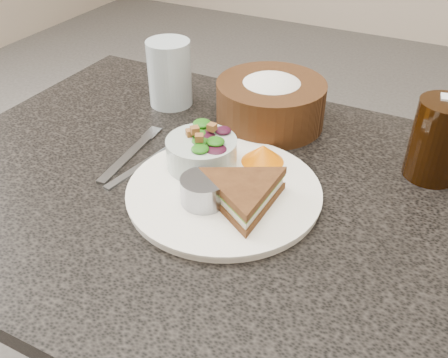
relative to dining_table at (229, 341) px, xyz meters
name	(u,v)px	position (x,y,z in m)	size (l,w,h in m)	color
dining_table	(229,341)	(0.00, 0.00, 0.00)	(1.00, 0.70, 0.75)	black
dinner_plate	(224,192)	(0.00, -0.02, 0.38)	(0.29, 0.29, 0.01)	white
sandwich	(243,193)	(0.04, -0.04, 0.41)	(0.15, 0.15, 0.04)	#573216
salad_bowl	(201,148)	(-0.06, 0.02, 0.42)	(0.11, 0.11, 0.06)	#A7B7B0
dressing_ramekin	(204,190)	(-0.01, -0.06, 0.41)	(0.07, 0.07, 0.04)	gray
orange_wedge	(263,154)	(0.02, 0.07, 0.40)	(0.07, 0.07, 0.03)	orange
fork	(128,156)	(-0.19, 0.00, 0.38)	(0.02, 0.16, 0.00)	#92969B
knife	(151,160)	(-0.15, 0.01, 0.38)	(0.01, 0.20, 0.00)	#A2A8B0
bread_basket	(271,96)	(-0.03, 0.21, 0.43)	(0.20, 0.20, 0.11)	#462A14
cola_glass	(439,137)	(0.26, 0.17, 0.44)	(0.08, 0.08, 0.14)	black
water_glass	(170,73)	(-0.23, 0.20, 0.44)	(0.08, 0.08, 0.13)	#A6B7BE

